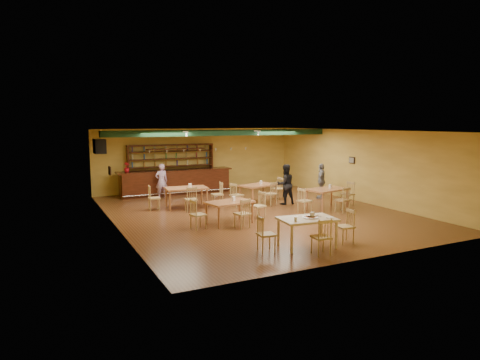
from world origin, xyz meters
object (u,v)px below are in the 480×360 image
dining_table_c (230,212)px  patron_right_a (285,184)px  dining_table_a (187,198)px  bar_counter (176,182)px  dining_table_b (258,193)px  near_table (307,232)px  patron_bar (161,181)px  dining_table_d (327,199)px

dining_table_c → patron_right_a: (3.42, 2.07, 0.44)m
dining_table_a → patron_right_a: bearing=-9.6°
bar_counter → dining_table_a: bar_counter is taller
dining_table_b → patron_right_a: patron_right_a is taller
bar_counter → near_table: (0.57, -9.68, -0.17)m
patron_bar → dining_table_b: bearing=139.3°
bar_counter → dining_table_a: (-0.59, -3.23, -0.17)m
near_table → patron_bar: (-1.47, 8.85, 0.37)m
dining_table_a → patron_bar: size_ratio=1.05×
dining_table_a → patron_bar: bearing=103.5°
dining_table_a → dining_table_b: (3.03, -0.28, -0.02)m
patron_right_a → patron_bar: bearing=-35.9°
dining_table_c → near_table: bearing=-87.2°
patron_bar → patron_right_a: bearing=138.0°
dining_table_a → patron_bar: 2.45m
dining_table_d → patron_right_a: (-0.95, 1.51, 0.42)m
dining_table_a → patron_right_a: patron_right_a is taller
near_table → dining_table_d: bearing=52.6°
dining_table_c → patron_right_a: bearing=21.1°
dining_table_a → dining_table_d: bearing=-22.3°
dining_table_a → dining_table_d: 5.44m
dining_table_d → dining_table_a: bearing=139.9°
dining_table_c → patron_right_a: size_ratio=0.92×
dining_table_d → dining_table_b: bearing=115.5°
dining_table_d → near_table: 5.29m
dining_table_c → patron_bar: 5.61m
dining_table_c → patron_right_a: patron_right_a is taller
patron_right_a → dining_table_d: bearing=126.4°
near_table → dining_table_c: bearing=108.6°
bar_counter → dining_table_d: bar_counter is taller
bar_counter → patron_bar: (-0.90, -0.83, 0.20)m
bar_counter → dining_table_c: size_ratio=3.57×
patron_bar → dining_table_c: bearing=95.5°
dining_table_b → dining_table_d: (1.75, -2.31, 0.02)m
dining_table_b → patron_bar: (-3.34, 2.68, 0.39)m
dining_table_b → dining_table_d: 2.90m
near_table → dining_table_a: bearing=106.0°
patron_right_a → near_table: bearing=67.7°
dining_table_c → bar_counter: bearing=78.3°
dining_table_c → dining_table_d: size_ratio=0.95×
dining_table_c → dining_table_a: bearing=87.3°
dining_table_c → dining_table_b: bearing=37.5°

